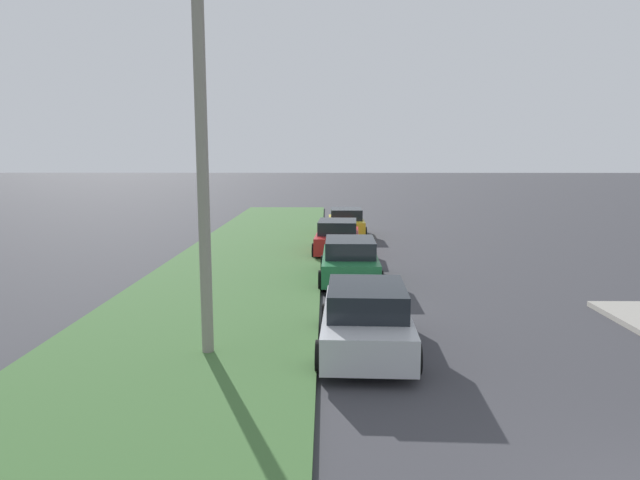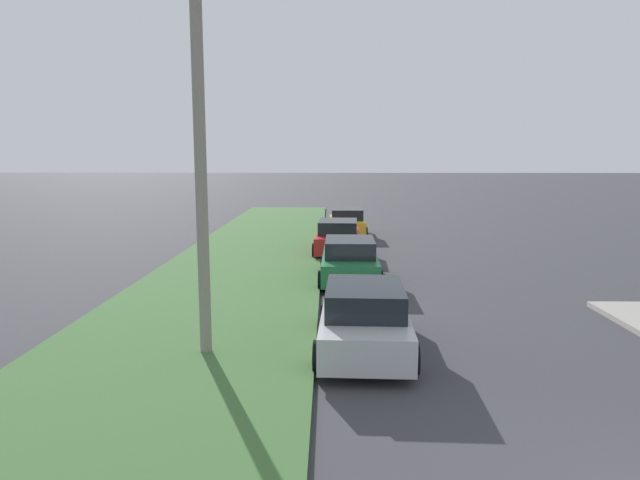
% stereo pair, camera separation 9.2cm
% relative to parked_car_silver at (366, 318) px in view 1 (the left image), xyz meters
% --- Properties ---
extents(grass_median, '(60.00, 6.00, 0.12)m').
position_rel_parked_car_silver_xyz_m(grass_median, '(3.69, 4.04, -0.66)').
color(grass_median, '#3D6633').
rests_on(grass_median, ground).
extents(parked_car_silver, '(4.37, 2.15, 1.47)m').
position_rel_parked_car_silver_xyz_m(parked_car_silver, '(0.00, 0.00, 0.00)').
color(parked_car_silver, '#B2B5BA').
rests_on(parked_car_silver, ground).
extents(parked_car_green, '(4.33, 2.09, 1.47)m').
position_rel_parked_car_silver_xyz_m(parked_car_green, '(6.72, 0.06, 0.00)').
color(parked_car_green, '#1E6B38').
rests_on(parked_car_green, ground).
extents(parked_car_red, '(4.39, 2.19, 1.47)m').
position_rel_parked_car_silver_xyz_m(parked_car_red, '(12.26, 0.36, 0.00)').
color(parked_car_red, red).
rests_on(parked_car_red, ground).
extents(parked_car_yellow, '(4.30, 2.03, 1.47)m').
position_rel_parked_car_silver_xyz_m(parked_car_yellow, '(17.81, -0.20, 0.00)').
color(parked_car_yellow, gold).
rests_on(parked_car_yellow, ground).
extents(streetlight, '(0.79, 2.86, 7.50)m').
position_rel_parked_car_silver_xyz_m(streetlight, '(-0.50, 2.97, 3.67)').
color(streetlight, gray).
rests_on(streetlight, ground).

